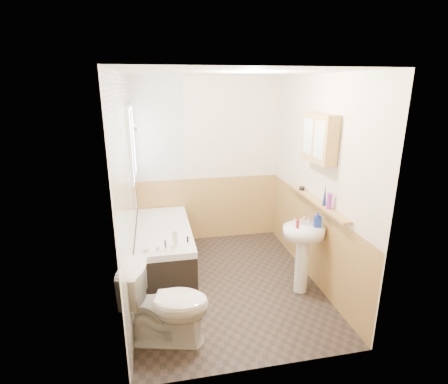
{
  "coord_description": "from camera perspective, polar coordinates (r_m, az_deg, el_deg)",
  "views": [
    {
      "loc": [
        -0.8,
        -3.76,
        2.38
      ],
      "look_at": [
        0.0,
        0.15,
        1.15
      ],
      "focal_mm": 28.0,
      "sensor_mm": 36.0,
      "label": 1
    }
  ],
  "objects": [
    {
      "name": "cream_jar",
      "position": [
        4.09,
        -12.54,
        -9.17
      ],
      "size": [
        0.08,
        0.08,
        0.05
      ],
      "primitive_type": "cylinder",
      "rotation": [
        0.0,
        0.0,
        -0.14
      ],
      "color": "silver",
      "rests_on": "bathtub"
    },
    {
      "name": "shower_riser",
      "position": [
        4.49,
        -14.49,
        6.15
      ],
      "size": [
        0.11,
        0.08,
        1.23
      ],
      "color": "silver",
      "rests_on": "wall_left"
    },
    {
      "name": "clear_bottle",
      "position": [
        4.01,
        11.91,
        -5.13
      ],
      "size": [
        0.04,
        0.04,
        0.1
      ],
      "primitive_type": "cylinder",
      "rotation": [
        0.0,
        0.0,
        -0.09
      ],
      "color": "maroon",
      "rests_on": "sink"
    },
    {
      "name": "toilet",
      "position": [
        3.5,
        -9.31,
        -17.61
      ],
      "size": [
        0.9,
        0.63,
        0.8
      ],
      "primitive_type": "imported",
      "rotation": [
        0.0,
        0.0,
        1.33
      ],
      "color": "white",
      "rests_on": "floor"
    },
    {
      "name": "bathtub",
      "position": [
        4.81,
        -9.7,
        -8.77
      ],
      "size": [
        0.7,
        1.59,
        0.71
      ],
      "color": "black",
      "rests_on": "floor"
    },
    {
      "name": "foam_can",
      "position": [
        3.95,
        16.84,
        -1.43
      ],
      "size": [
        0.06,
        0.06,
        0.18
      ],
      "primitive_type": "cylinder",
      "rotation": [
        0.0,
        0.0,
        -0.08
      ],
      "color": "purple",
      "rests_on": "pine_shelf"
    },
    {
      "name": "wall_left",
      "position": [
        3.94,
        -15.59,
        -0.2
      ],
      "size": [
        0.02,
        2.8,
        2.5
      ],
      "primitive_type": "cube",
      "color": "beige",
      "rests_on": "ground"
    },
    {
      "name": "wainscot_front",
      "position": [
        3.13,
        6.01,
        -19.92
      ],
      "size": [
        2.2,
        0.01,
        1.0
      ],
      "primitive_type": "cube",
      "color": "tan",
      "rests_on": "wall_front"
    },
    {
      "name": "medicine_cabinet",
      "position": [
        4.05,
        15.31,
        8.5
      ],
      "size": [
        0.15,
        0.59,
        0.53
      ],
      "color": "tan",
      "rests_on": "wall_right"
    },
    {
      "name": "floor",
      "position": [
        4.52,
        0.39,
        -14.64
      ],
      "size": [
        2.8,
        2.8,
        0.0
      ],
      "primitive_type": "plane",
      "color": "black",
      "rests_on": "ground"
    },
    {
      "name": "wainscot_right",
      "position": [
        4.61,
        13.89,
        -7.48
      ],
      "size": [
        0.01,
        2.8,
        1.0
      ],
      "primitive_type": "cube",
      "color": "tan",
      "rests_on": "wall_right"
    },
    {
      "name": "wall_back",
      "position": [
        5.35,
        -2.71,
        4.94
      ],
      "size": [
        2.2,
        0.02,
        2.5
      ],
      "primitive_type": "cube",
      "color": "beige",
      "rests_on": "ground"
    },
    {
      "name": "pine_shelf",
      "position": [
        4.25,
        14.7,
        -1.4
      ],
      "size": [
        0.1,
        1.44,
        0.03
      ],
      "primitive_type": "cube",
      "color": "tan",
      "rests_on": "wall_right"
    },
    {
      "name": "blue_gel",
      "position": [
        4.11,
        -7.99,
        -7.55
      ],
      "size": [
        0.06,
        0.05,
        0.2
      ],
      "primitive_type": "cube",
      "rotation": [
        0.0,
        0.0,
        0.31
      ],
      "color": "silver",
      "rests_on": "bathtub"
    },
    {
      "name": "green_bottle",
      "position": [
        4.04,
        16.14,
        -0.52
      ],
      "size": [
        0.05,
        0.05,
        0.24
      ],
      "primitive_type": "cone",
      "rotation": [
        0.0,
        0.0,
        -0.09
      ],
      "color": "navy",
      "rests_on": "pine_shelf"
    },
    {
      "name": "wall_right",
      "position": [
        4.36,
        14.85,
        1.55
      ],
      "size": [
        0.02,
        2.8,
        2.5
      ],
      "primitive_type": "cube",
      "color": "beige",
      "rests_on": "ground"
    },
    {
      "name": "window",
      "position": [
        4.77,
        -14.73,
        7.79
      ],
      "size": [
        0.03,
        0.79,
        0.99
      ],
      "color": "white",
      "rests_on": "wall_left"
    },
    {
      "name": "wainscot_back",
      "position": [
        5.54,
        -2.57,
        -2.72
      ],
      "size": [
        2.2,
        0.01,
        1.0
      ],
      "primitive_type": "cube",
      "color": "tan",
      "rests_on": "wall_back"
    },
    {
      "name": "black_jar",
      "position": [
        4.58,
        12.61,
        0.58
      ],
      "size": [
        0.09,
        0.09,
        0.05
      ],
      "primitive_type": "cylinder",
      "rotation": [
        0.0,
        0.0,
        -0.43
      ],
      "color": "black",
      "rests_on": "pine_shelf"
    },
    {
      "name": "ceiling",
      "position": [
        3.84,
        0.47,
        18.93
      ],
      "size": [
        2.8,
        2.8,
        0.0
      ],
      "primitive_type": "plane",
      "rotation": [
        3.14,
        0.0,
        0.0
      ],
      "color": "white",
      "rests_on": "ground"
    },
    {
      "name": "tile_return_back",
      "position": [
        5.18,
        -10.81,
        9.87
      ],
      "size": [
        0.75,
        0.01,
        1.5
      ],
      "primitive_type": "cube",
      "color": "white",
      "rests_on": "wall_back"
    },
    {
      "name": "wall_front",
      "position": [
        2.73,
        6.64,
        -7.51
      ],
      "size": [
        2.2,
        0.02,
        2.5
      ],
      "primitive_type": "cube",
      "color": "beige",
      "rests_on": "ground"
    },
    {
      "name": "sink",
      "position": [
        4.2,
        12.79,
        -8.47
      ],
      "size": [
        0.49,
        0.39,
        0.95
      ],
      "rotation": [
        0.0,
        0.0,
        0.04
      ],
      "color": "white",
      "rests_on": "floor"
    },
    {
      "name": "tile_cladding_left",
      "position": [
        3.93,
        -15.27,
        -0.18
      ],
      "size": [
        0.01,
        2.8,
        2.5
      ],
      "primitive_type": "cube",
      "color": "white",
      "rests_on": "wall_left"
    },
    {
      "name": "orange_bottle",
      "position": [
        4.23,
        -5.95,
        -7.7
      ],
      "size": [
        0.03,
        0.03,
        0.07
      ],
      "primitive_type": "cylinder",
      "rotation": [
        0.0,
        0.0,
        -0.43
      ],
      "color": "black",
      "rests_on": "bathtub"
    },
    {
      "name": "soap_bottle",
      "position": [
        4.11,
        15.0,
        -4.94
      ],
      "size": [
        0.13,
        0.19,
        0.08
      ],
      "primitive_type": "imported",
      "rotation": [
        0.0,
        0.0,
        -0.32
      ],
      "color": "#19339E",
      "rests_on": "sink"
    }
  ]
}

